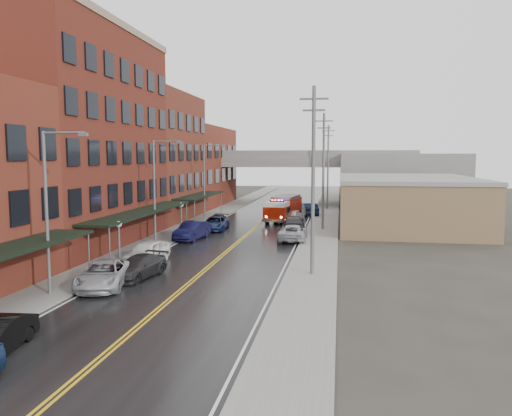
{
  "coord_description": "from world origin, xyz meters",
  "views": [
    {
      "loc": [
        8.84,
        -16.58,
        7.68
      ],
      "look_at": [
        1.45,
        27.51,
        3.0
      ],
      "focal_mm": 35.0,
      "sensor_mm": 36.0,
      "label": 1
    }
  ],
  "objects": [
    {
      "name": "parked_car_left_4",
      "position": [
        -4.68,
        16.8,
        0.82
      ],
      "size": [
        2.28,
        4.92,
        1.63
      ],
      "primitive_type": "imported",
      "rotation": [
        0.0,
        0.0,
        -0.07
      ],
      "color": "white",
      "rests_on": "ground"
    },
    {
      "name": "street_lamp_2",
      "position": [
        -6.55,
        40.0,
        5.19
      ],
      "size": [
        2.64,
        0.22,
        9.0
      ],
      "color": "#59595B",
      "rests_on": "ground"
    },
    {
      "name": "ground",
      "position": [
        0.0,
        0.0,
        0.0
      ],
      "size": [
        220.0,
        220.0,
        0.0
      ],
      "primitive_type": "plane",
      "color": "#2D2B26",
      "rests_on": "ground"
    },
    {
      "name": "curb_left",
      "position": [
        -5.65,
        30.0,
        0.07
      ],
      "size": [
        0.3,
        160.0,
        0.15
      ],
      "primitive_type": "cube",
      "color": "gray",
      "rests_on": "ground"
    },
    {
      "name": "awning_2",
      "position": [
        -7.49,
        40.5,
        2.99
      ],
      "size": [
        2.6,
        13.0,
        3.09
      ],
      "color": "black",
      "rests_on": "ground"
    },
    {
      "name": "curb_right",
      "position": [
        5.65,
        30.0,
        0.07
      ],
      "size": [
        0.3,
        160.0,
        0.15
      ],
      "primitive_type": "cube",
      "color": "gray",
      "rests_on": "ground"
    },
    {
      "name": "awning_1",
      "position": [
        -7.49,
        23.0,
        2.99
      ],
      "size": [
        2.6,
        18.0,
        3.09
      ],
      "color": "black",
      "rests_on": "ground"
    },
    {
      "name": "globe_lamp_1",
      "position": [
        -6.4,
        16.0,
        2.31
      ],
      "size": [
        0.44,
        0.44,
        3.12
      ],
      "color": "#59595B",
      "rests_on": "ground"
    },
    {
      "name": "brick_building_far",
      "position": [
        -13.3,
        58.0,
        6.0
      ],
      "size": [
        9.0,
        20.0,
        12.0
      ],
      "primitive_type": "cube",
      "color": "#612C19",
      "rests_on": "ground"
    },
    {
      "name": "road",
      "position": [
        0.0,
        30.0,
        0.01
      ],
      "size": [
        11.0,
        160.0,
        0.02
      ],
      "primitive_type": "cube",
      "color": "black",
      "rests_on": "ground"
    },
    {
      "name": "utility_pole_0",
      "position": [
        7.2,
        15.0,
        6.31
      ],
      "size": [
        1.8,
        0.24,
        12.0
      ],
      "color": "#59595B",
      "rests_on": "ground"
    },
    {
      "name": "street_lamp_0",
      "position": [
        -6.55,
        8.0,
        5.19
      ],
      "size": [
        2.64,
        0.22,
        9.0
      ],
      "color": "#59595B",
      "rests_on": "ground"
    },
    {
      "name": "sidewalk_left",
      "position": [
        -7.3,
        30.0,
        0.07
      ],
      "size": [
        3.0,
        160.0,
        0.15
      ],
      "primitive_type": "cube",
      "color": "slate",
      "rests_on": "ground"
    },
    {
      "name": "parked_car_right_0",
      "position": [
        4.75,
        28.14,
        0.74
      ],
      "size": [
        2.55,
        5.38,
        1.48
      ],
      "primitive_type": "imported",
      "rotation": [
        0.0,
        0.0,
        3.16
      ],
      "color": "#9E9FA6",
      "rests_on": "ground"
    },
    {
      "name": "parked_car_left_5",
      "position": [
        -4.47,
        27.2,
        0.83
      ],
      "size": [
        2.38,
        5.23,
        1.66
      ],
      "primitive_type": "imported",
      "rotation": [
        0.0,
        0.0,
        -0.13
      ],
      "color": "#0E0E34",
      "rests_on": "ground"
    },
    {
      "name": "street_lamp_1",
      "position": [
        -6.55,
        24.0,
        5.19
      ],
      "size": [
        2.64,
        0.22,
        9.0
      ],
      "color": "#59595B",
      "rests_on": "ground"
    },
    {
      "name": "parked_car_left_6",
      "position": [
        -3.84,
        33.2,
        0.71
      ],
      "size": [
        2.53,
        5.17,
        1.42
      ],
      "primitive_type": "imported",
      "rotation": [
        0.0,
        0.0,
        0.04
      ],
      "color": "#131E4A",
      "rests_on": "ground"
    },
    {
      "name": "tan_building",
      "position": [
        16.0,
        40.0,
        2.5
      ],
      "size": [
        14.0,
        22.0,
        5.0
      ],
      "primitive_type": "cube",
      "color": "#806345",
      "rests_on": "ground"
    },
    {
      "name": "utility_pole_1",
      "position": [
        7.2,
        35.0,
        6.31
      ],
      "size": [
        1.8,
        0.24,
        12.0
      ],
      "color": "#59595B",
      "rests_on": "ground"
    },
    {
      "name": "brick_building_c",
      "position": [
        -13.3,
        40.5,
        7.5
      ],
      "size": [
        9.0,
        15.0,
        15.0
      ],
      "primitive_type": "cube",
      "color": "#5D291C",
      "rests_on": "ground"
    },
    {
      "name": "utility_pole_2",
      "position": [
        7.2,
        55.0,
        6.31
      ],
      "size": [
        1.8,
        0.24,
        12.0
      ],
      "color": "#59595B",
      "rests_on": "ground"
    },
    {
      "name": "fire_truck",
      "position": [
        2.38,
        41.5,
        1.59
      ],
      "size": [
        4.22,
        8.35,
        2.94
      ],
      "rotation": [
        0.0,
        0.0,
        -0.16
      ],
      "color": "#9E1807",
      "rests_on": "ground"
    },
    {
      "name": "globe_lamp_2",
      "position": [
        -6.4,
        30.0,
        2.31
      ],
      "size": [
        0.44,
        0.44,
        3.12
      ],
      "color": "#59595B",
      "rests_on": "ground"
    },
    {
      "name": "sidewalk_right",
      "position": [
        7.3,
        30.0,
        0.07
      ],
      "size": [
        3.0,
        160.0,
        0.15
      ],
      "primitive_type": "cube",
      "color": "slate",
      "rests_on": "ground"
    },
    {
      "name": "right_far_block",
      "position": [
        18.0,
        70.0,
        4.0
      ],
      "size": [
        18.0,
        30.0,
        8.0
      ],
      "primitive_type": "cube",
      "color": "slate",
      "rests_on": "ground"
    },
    {
      "name": "parked_car_right_1",
      "position": [
        4.27,
        33.73,
        0.8
      ],
      "size": [
        2.86,
        5.74,
        1.6
      ],
      "primitive_type": "imported",
      "rotation": [
        0.0,
        0.0,
        3.26
      ],
      "color": "#2B2B2E",
      "rests_on": "ground"
    },
    {
      "name": "brick_building_b",
      "position": [
        -13.3,
        23.0,
        9.0
      ],
      "size": [
        9.0,
        20.0,
        18.0
      ],
      "primitive_type": "cube",
      "color": "#591E17",
      "rests_on": "ground"
    },
    {
      "name": "parked_car_left_3",
      "position": [
        -3.6,
        12.71,
        0.7
      ],
      "size": [
        2.77,
        5.06,
        1.39
      ],
      "primitive_type": "imported",
      "rotation": [
        0.0,
        0.0,
        -0.18
      ],
      "color": "#232325",
      "rests_on": "ground"
    },
    {
      "name": "parked_car_left_7",
      "position": [
        -4.03,
        34.8,
        0.67
      ],
      "size": [
        1.96,
        4.65,
        1.34
      ],
      "primitive_type": "imported",
      "rotation": [
        0.0,
        0.0,
        -0.02
      ],
      "color": "black",
      "rests_on": "ground"
    },
    {
      "name": "parked_car_right_3",
      "position": [
        5.0,
        47.8,
        0.81
      ],
      "size": [
        2.9,
        5.21,
        1.63
      ],
      "primitive_type": "imported",
      "rotation": [
        0.0,
        0.0,
        3.39
      ],
      "color": "black",
      "rests_on": "ground"
    },
    {
      "name": "parked_car_right_2",
      "position": [
        3.6,
        41.8,
        0.71
      ],
      "size": [
        2.44,
        4.41,
        1.42
      ],
      "primitive_type": "imported",
      "rotation": [
        0.0,
        0.0,
        2.95
      ],
      "color": "white",
      "rests_on": "ground"
    },
    {
      "name": "overpass",
      "position": [
        0.0,
        62.0,
        5.99
      ],
      "size": [
        40.0,
        10.0,
        7.5
      ],
      "color": "slate",
      "rests_on": "ground"
    },
    {
      "name": "parked_car_left_2",
      "position": [
        -4.69,
        10.2,
        0.76
      ],
      "size": [
        3.62,
        5.89,
        1.52
      ],
      "primitive_type": "imported",
      "rotation": [
        0.0,
        0.0,
        0.21
      ],
      "color": "#A4A6AC",
      "rests_on": "ground"
    }
  ]
}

